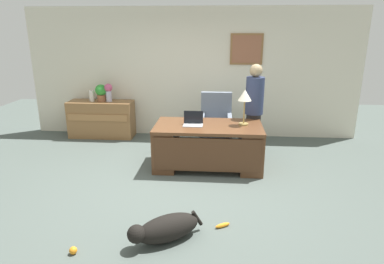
# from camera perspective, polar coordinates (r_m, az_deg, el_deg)

# --- Properties ---
(ground_plane) EXTENTS (12.00, 12.00, 0.00)m
(ground_plane) POSITION_cam_1_polar(r_m,az_deg,el_deg) (5.19, -2.33, -8.88)
(ground_plane) COLOR #4C5651
(back_wall) EXTENTS (7.00, 0.16, 2.70)m
(back_wall) POSITION_cam_1_polar(r_m,az_deg,el_deg) (7.31, 0.07, 9.91)
(back_wall) COLOR beige
(back_wall) RESTS_ON ground_plane
(desk) EXTENTS (1.78, 0.96, 0.73)m
(desk) POSITION_cam_1_polar(r_m,az_deg,el_deg) (5.69, 2.73, -2.13)
(desk) COLOR brown
(desk) RESTS_ON ground_plane
(credenza) EXTENTS (1.37, 0.50, 0.78)m
(credenza) POSITION_cam_1_polar(r_m,az_deg,el_deg) (7.56, -14.98, 2.13)
(credenza) COLOR olive
(credenza) RESTS_ON ground_plane
(armchair) EXTENTS (0.60, 0.59, 1.07)m
(armchair) POSITION_cam_1_polar(r_m,az_deg,el_deg) (6.64, 4.05, 1.44)
(armchair) COLOR slate
(armchair) RESTS_ON ground_plane
(person_standing) EXTENTS (0.32, 0.32, 1.68)m
(person_standing) POSITION_cam_1_polar(r_m,az_deg,el_deg) (6.14, 10.39, 3.64)
(person_standing) COLOR #262323
(person_standing) RESTS_ON ground_plane
(dog_lying) EXTENTS (0.80, 0.65, 0.30)m
(dog_lying) POSITION_cam_1_polar(r_m,az_deg,el_deg) (3.89, -4.57, -15.92)
(dog_lying) COLOR black
(dog_lying) RESTS_ON ground_plane
(laptop) EXTENTS (0.32, 0.22, 0.22)m
(laptop) POSITION_cam_1_polar(r_m,az_deg,el_deg) (5.60, 0.20, 1.76)
(laptop) COLOR #B2B5BA
(laptop) RESTS_ON desk
(desk_lamp) EXTENTS (0.22, 0.22, 0.59)m
(desk_lamp) POSITION_cam_1_polar(r_m,az_deg,el_deg) (5.58, 8.89, 5.78)
(desk_lamp) COLOR #9E8447
(desk_lamp) RESTS_ON desk
(vase_with_flowers) EXTENTS (0.17, 0.17, 0.38)m
(vase_with_flowers) POSITION_cam_1_polar(r_m,az_deg,el_deg) (7.37, -13.89, 6.70)
(vase_with_flowers) COLOR #B7B8D0
(vase_with_flowers) RESTS_ON credenza
(vase_empty) EXTENTS (0.11, 0.11, 0.23)m
(vase_empty) POSITION_cam_1_polar(r_m,az_deg,el_deg) (7.51, -16.51, 5.86)
(vase_empty) COLOR silver
(vase_empty) RESTS_ON credenza
(potted_plant) EXTENTS (0.24, 0.24, 0.36)m
(potted_plant) POSITION_cam_1_polar(r_m,az_deg,el_deg) (7.42, -15.07, 6.51)
(potted_plant) COLOR brown
(potted_plant) RESTS_ON credenza
(dog_toy_ball) EXTENTS (0.08, 0.08, 0.08)m
(dog_toy_ball) POSITION_cam_1_polar(r_m,az_deg,el_deg) (3.96, -19.38, -18.31)
(dog_toy_ball) COLOR orange
(dog_toy_ball) RESTS_ON ground_plane
(dog_toy_bone) EXTENTS (0.19, 0.14, 0.05)m
(dog_toy_bone) POSITION_cam_1_polar(r_m,az_deg,el_deg) (4.19, 5.17, -15.38)
(dog_toy_bone) COLOR orange
(dog_toy_bone) RESTS_ON ground_plane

